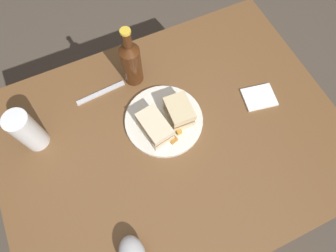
# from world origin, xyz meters

# --- Properties ---
(ground_plane) EXTENTS (6.00, 6.00, 0.00)m
(ground_plane) POSITION_xyz_m (0.00, 0.00, 0.00)
(ground_plane) COLOR #4C4238
(dining_table) EXTENTS (1.13, 0.86, 0.75)m
(dining_table) POSITION_xyz_m (0.00, 0.00, 0.37)
(dining_table) COLOR brown
(dining_table) RESTS_ON ground
(plate) EXTENTS (0.26, 0.26, 0.02)m
(plate) POSITION_xyz_m (-0.00, 0.07, 0.76)
(plate) COLOR silver
(plate) RESTS_ON dining_table
(sandwich_half_left) EXTENTS (0.09, 0.13, 0.07)m
(sandwich_half_left) POSITION_xyz_m (-0.04, 0.04, 0.80)
(sandwich_half_left) COLOR beige
(sandwich_half_left) RESTS_ON plate
(sandwich_half_right) EXTENTS (0.08, 0.10, 0.07)m
(sandwich_half_right) POSITION_xyz_m (0.05, 0.06, 0.80)
(sandwich_half_right) COLOR beige
(sandwich_half_right) RESTS_ON plate
(potato_wedge_front) EXTENTS (0.02, 0.05, 0.02)m
(potato_wedge_front) POSITION_xyz_m (0.02, 0.02, 0.78)
(potato_wedge_front) COLOR gold
(potato_wedge_front) RESTS_ON plate
(potato_wedge_middle) EXTENTS (0.04, 0.05, 0.01)m
(potato_wedge_middle) POSITION_xyz_m (-0.01, 0.00, 0.77)
(potato_wedge_middle) COLOR #AD702D
(potato_wedge_middle) RESTS_ON plate
(potato_wedge_back) EXTENTS (0.05, 0.06, 0.02)m
(potato_wedge_back) POSITION_xyz_m (0.06, 0.03, 0.77)
(potato_wedge_back) COLOR #B77F33
(potato_wedge_back) RESTS_ON plate
(pint_glass) EXTENTS (0.08, 0.08, 0.17)m
(pint_glass) POSITION_xyz_m (-0.41, 0.18, 0.82)
(pint_glass) COLOR white
(pint_glass) RESTS_ON dining_table
(cider_bottle) EXTENTS (0.07, 0.07, 0.25)m
(cider_bottle) POSITION_xyz_m (-0.03, 0.27, 0.85)
(cider_bottle) COLOR #47230F
(cider_bottle) RESTS_ON dining_table
(napkin) EXTENTS (0.12, 0.11, 0.01)m
(napkin) POSITION_xyz_m (0.34, 0.01, 0.75)
(napkin) COLOR white
(napkin) RESTS_ON dining_table
(fork) EXTENTS (0.18, 0.03, 0.01)m
(fork) POSITION_xyz_m (-0.16, 0.26, 0.75)
(fork) COLOR silver
(fork) RESTS_ON dining_table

